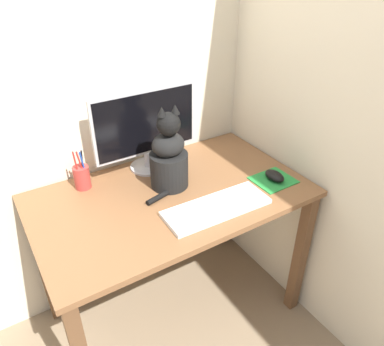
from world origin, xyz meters
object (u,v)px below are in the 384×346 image
Objects in this scene: pen_cup at (82,177)px; monitor at (146,128)px; keyboard at (217,207)px; computer_mouse_right at (275,176)px; cat at (169,158)px.

monitor is at bearing 0.27° from pen_cup.
keyboard is 4.26× the size of computer_mouse_right.
monitor is 1.33× the size of cat.
pen_cup is at bearing 134.33° from keyboard.
computer_mouse_right is 0.28× the size of cat.
keyboard is 0.29m from cat.
monitor is at bearing 136.80° from computer_mouse_right.
monitor is 0.60m from computer_mouse_right.
monitor is 2.70× the size of pen_cup.
monitor is 0.35m from pen_cup.
keyboard is 0.34m from computer_mouse_right.
keyboard is at bearing -79.18° from monitor.
computer_mouse_right is (0.42, -0.39, -0.18)m from monitor.
keyboard is 1.18× the size of cat.
monitor is 0.20m from cat.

